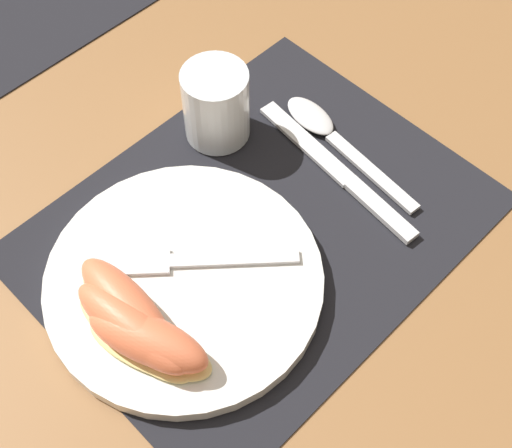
# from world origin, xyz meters

# --- Properties ---
(ground_plane) EXTENTS (3.00, 3.00, 0.00)m
(ground_plane) POSITION_xyz_m (0.00, 0.00, 0.00)
(ground_plane) COLOR olive
(placemat) EXTENTS (0.43, 0.34, 0.00)m
(placemat) POSITION_xyz_m (0.00, 0.00, 0.00)
(placemat) COLOR black
(placemat) RESTS_ON ground_plane
(plate) EXTENTS (0.26, 0.26, 0.02)m
(plate) POSITION_xyz_m (-0.10, 0.00, 0.01)
(plate) COLOR white
(plate) RESTS_ON placemat
(juice_glass) EXTENTS (0.07, 0.07, 0.08)m
(juice_glass) POSITION_xyz_m (0.06, 0.12, 0.04)
(juice_glass) COLOR silver
(juice_glass) RESTS_ON placemat
(knife) EXTENTS (0.04, 0.23, 0.01)m
(knife) POSITION_xyz_m (0.11, -0.02, 0.01)
(knife) COLOR silver
(knife) RESTS_ON placemat
(spoon) EXTENTS (0.04, 0.19, 0.01)m
(spoon) POSITION_xyz_m (0.14, 0.03, 0.01)
(spoon) COLOR silver
(spoon) RESTS_ON placemat
(fork) EXTENTS (0.16, 0.15, 0.00)m
(fork) POSITION_xyz_m (-0.09, 0.02, 0.02)
(fork) COLOR silver
(fork) RESTS_ON plate
(citrus_wedge_0) EXTENTS (0.05, 0.13, 0.04)m
(citrus_wedge_0) POSITION_xyz_m (-0.16, 0.01, 0.04)
(citrus_wedge_0) COLOR #F4DB84
(citrus_wedge_0) RESTS_ON plate
(citrus_wedge_1) EXTENTS (0.06, 0.14, 0.04)m
(citrus_wedge_1) POSITION_xyz_m (-0.17, -0.01, 0.04)
(citrus_wedge_1) COLOR #F4DB84
(citrus_wedge_1) RESTS_ON plate
(citrus_wedge_2) EXTENTS (0.08, 0.13, 0.04)m
(citrus_wedge_2) POSITION_xyz_m (-0.16, -0.03, 0.04)
(citrus_wedge_2) COLOR #F4DB84
(citrus_wedge_2) RESTS_ON plate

